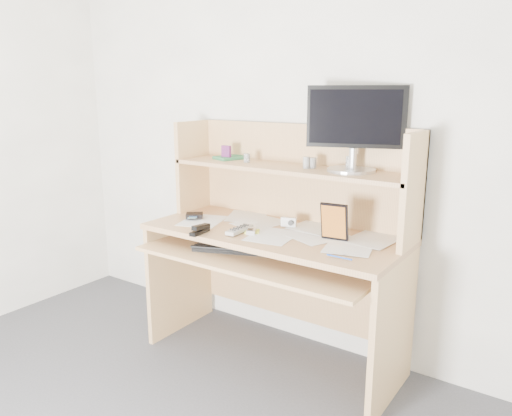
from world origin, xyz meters
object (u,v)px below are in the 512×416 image
Objects in this scene: keyboard at (233,248)px; game_case at (334,222)px; tv_remote at (240,230)px; desk at (281,238)px; monitor at (355,126)px.

keyboard is 2.29× the size of game_case.
desk is at bearing 54.45° from tv_remote.
tv_remote reaches higher than keyboard.
desk reaches higher than keyboard.
keyboard is 0.57m from game_case.
desk is 0.39m from game_case.
monitor is (0.00, 0.19, 0.46)m from game_case.
game_case is at bearing -5.79° from keyboard.
monitor is at bearing 31.74° from tv_remote.
keyboard is (-0.17, -0.22, -0.03)m from desk.
desk is 0.72m from monitor.
tv_remote is 0.80m from monitor.
keyboard is at bearing -171.12° from game_case.
monitor is at bearing 11.07° from keyboard.
tv_remote is (-0.13, -0.20, 0.07)m from desk.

